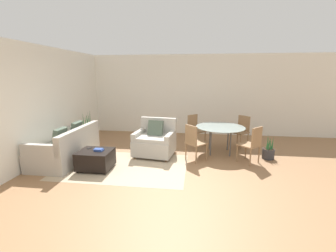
# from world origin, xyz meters

# --- Properties ---
(ground_plane) EXTENTS (20.00, 20.00, 0.00)m
(ground_plane) POSITION_xyz_m (0.00, 0.00, 0.00)
(ground_plane) COLOR #936B47
(wall_back) EXTENTS (12.00, 0.06, 2.75)m
(wall_back) POSITION_xyz_m (0.00, 3.99, 1.38)
(wall_back) COLOR white
(wall_back) RESTS_ON ground_plane
(wall_left) EXTENTS (0.06, 12.00, 2.75)m
(wall_left) POSITION_xyz_m (-3.15, 1.50, 1.38)
(wall_left) COLOR white
(wall_left) RESTS_ON ground_plane
(area_rug) EXTENTS (2.87, 1.85, 0.01)m
(area_rug) POSITION_xyz_m (-1.08, 0.73, 0.00)
(area_rug) COLOR tan
(area_rug) RESTS_ON ground_plane
(couch) EXTENTS (0.93, 1.81, 0.89)m
(couch) POSITION_xyz_m (-2.56, 0.93, 0.29)
(couch) COLOR #B2ADA3
(couch) RESTS_ON ground_plane
(armchair) EXTENTS (1.08, 0.97, 0.94)m
(armchair) POSITION_xyz_m (-0.51, 1.59, 0.37)
(armchair) COLOR #B2ADA3
(armchair) RESTS_ON ground_plane
(ottoman) EXTENTS (0.72, 0.62, 0.43)m
(ottoman) POSITION_xyz_m (-1.65, 0.52, 0.23)
(ottoman) COLOR black
(ottoman) RESTS_ON ground_plane
(book_stack) EXTENTS (0.21, 0.15, 0.05)m
(book_stack) POSITION_xyz_m (-1.56, 0.52, 0.45)
(book_stack) COLOR #2D478C
(book_stack) RESTS_ON ottoman
(tv_remote_primary) EXTENTS (0.09, 0.14, 0.01)m
(tv_remote_primary) POSITION_xyz_m (-1.85, 0.66, 0.43)
(tv_remote_primary) COLOR black
(tv_remote_primary) RESTS_ON ottoman
(potted_plant) EXTENTS (0.41, 0.41, 1.07)m
(potted_plant) POSITION_xyz_m (-2.68, 2.24, 0.23)
(potted_plant) COLOR maroon
(potted_plant) RESTS_ON ground_plane
(dining_table) EXTENTS (1.28, 1.28, 0.72)m
(dining_table) POSITION_xyz_m (1.18, 1.98, 0.66)
(dining_table) COLOR #8C9E99
(dining_table) RESTS_ON ground_plane
(dining_chair_near_left) EXTENTS (0.59, 0.59, 0.90)m
(dining_chair_near_left) POSITION_xyz_m (0.50, 1.30, 0.52)
(dining_chair_near_left) COLOR #93704C
(dining_chair_near_left) RESTS_ON ground_plane
(dining_chair_near_right) EXTENTS (0.59, 0.59, 0.90)m
(dining_chair_near_right) POSITION_xyz_m (1.86, 1.30, 0.52)
(dining_chair_near_right) COLOR #93704C
(dining_chair_near_right) RESTS_ON ground_plane
(dining_chair_far_left) EXTENTS (0.59, 0.59, 0.90)m
(dining_chair_far_left) POSITION_xyz_m (0.50, 2.66, 0.52)
(dining_chair_far_left) COLOR #93704C
(dining_chair_far_left) RESTS_ON ground_plane
(dining_chair_far_right) EXTENTS (0.59, 0.59, 0.90)m
(dining_chair_far_right) POSITION_xyz_m (1.86, 2.66, 0.52)
(dining_chair_far_right) COLOR #93704C
(dining_chair_far_right) RESTS_ON ground_plane
(potted_plant_small) EXTENTS (0.29, 0.29, 0.64)m
(potted_plant_small) POSITION_xyz_m (2.36, 1.69, 0.17)
(potted_plant_small) COLOR #333338
(potted_plant_small) RESTS_ON ground_plane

